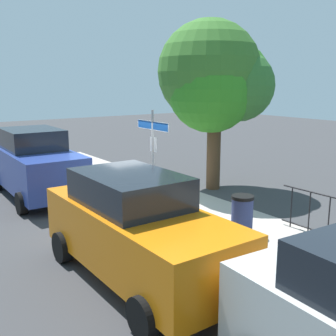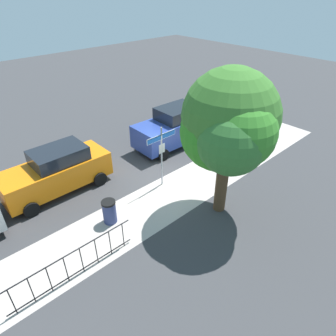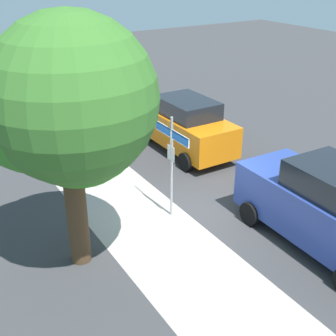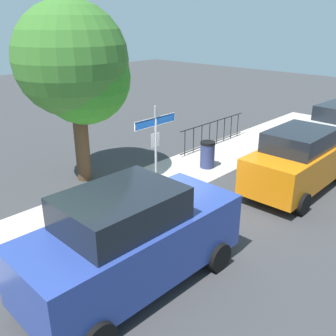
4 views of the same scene
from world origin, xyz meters
name	(u,v)px [view 2 (image 2 of 4)]	position (x,y,z in m)	size (l,w,h in m)	color
ground_plane	(163,177)	(0.00, 0.00, 0.00)	(60.00, 60.00, 0.00)	#38383A
sidewalk_strip	(148,208)	(2.00, 1.30, 0.00)	(24.00, 2.60, 0.00)	#AEA39B
street_sign	(162,147)	(0.42, 0.40, 1.96)	(1.59, 0.07, 2.88)	#9EA0A5
shade_tree	(229,127)	(-0.10, 3.35, 3.73)	(3.63, 3.68, 5.71)	#4C3521
car_blue	(175,127)	(-2.72, -2.05, 1.08)	(4.71, 2.17, 2.18)	navy
car_orange	(57,171)	(4.06, -2.37, 1.00)	(4.63, 1.98, 2.01)	orange
iron_fence	(74,264)	(5.81, 2.30, 0.56)	(4.27, 0.04, 1.07)	black
trash_bin	(109,212)	(3.58, 0.90, 0.49)	(0.55, 0.55, 0.98)	navy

